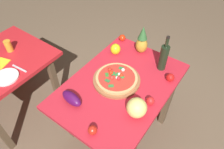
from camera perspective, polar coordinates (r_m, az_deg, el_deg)
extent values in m
plane|color=brown|center=(2.41, 1.75, -14.21)|extent=(10.00, 10.00, 0.00)
cube|color=brown|center=(2.24, 14.83, -7.55)|extent=(0.06, 0.06, 0.69)
cube|color=brown|center=(2.12, -11.80, -11.14)|extent=(0.06, 0.06, 0.69)
cube|color=brown|center=(2.43, -0.20, 0.14)|extent=(0.06, 0.06, 0.69)
cube|color=red|center=(1.83, 2.24, -3.03)|extent=(1.17, 0.81, 0.04)
cube|color=brown|center=(2.41, -15.26, -2.43)|extent=(0.06, 0.06, 0.69)
cube|color=brown|center=(2.88, -24.78, 3.89)|extent=(0.06, 0.06, 0.69)
cube|color=#925B38|center=(3.05, -27.18, 1.71)|extent=(0.04, 0.04, 0.41)
cylinder|color=#925B38|center=(1.83, 1.27, -1.48)|extent=(0.41, 0.41, 0.02)
cylinder|color=tan|center=(1.81, 1.28, -0.98)|extent=(0.36, 0.36, 0.02)
cylinder|color=red|center=(1.80, 1.29, -0.69)|extent=(0.32, 0.32, 0.00)
sphere|color=red|center=(1.85, -0.59, 1.38)|extent=(0.04, 0.04, 0.04)
sphere|color=red|center=(1.82, -0.27, 0.52)|extent=(0.04, 0.04, 0.04)
sphere|color=red|center=(1.80, 2.57, -0.16)|extent=(0.03, 0.03, 0.03)
sphere|color=red|center=(1.77, 1.74, -1.15)|extent=(0.04, 0.04, 0.04)
sphere|color=red|center=(1.78, -0.04, -0.84)|extent=(0.04, 0.04, 0.04)
sphere|color=red|center=(1.83, -0.04, 0.91)|extent=(0.03, 0.03, 0.03)
cube|color=#2F6D36|center=(1.76, -1.27, -1.69)|extent=(0.03, 0.05, 0.00)
cube|color=#258338|center=(1.81, 1.34, 0.03)|extent=(0.05, 0.04, 0.00)
cube|color=#217B39|center=(1.87, 2.56, 1.74)|extent=(0.04, 0.05, 0.00)
cube|color=#347F39|center=(1.72, -0.27, -3.13)|extent=(0.05, 0.05, 0.00)
cube|color=#307B2B|center=(1.81, -1.41, -0.06)|extent=(0.05, 0.05, 0.00)
cube|color=#338536|center=(1.80, 2.68, -0.56)|extent=(0.04, 0.05, 0.00)
cube|color=#257F38|center=(1.82, 0.24, 0.28)|extent=(0.05, 0.03, 0.00)
sphere|color=white|center=(1.81, 2.03, 0.10)|extent=(0.03, 0.03, 0.03)
sphere|color=white|center=(1.78, 1.49, -0.78)|extent=(0.03, 0.03, 0.03)
sphere|color=white|center=(1.85, 3.05, 1.30)|extent=(0.03, 0.03, 0.03)
cylinder|color=black|center=(1.92, 13.89, 4.43)|extent=(0.08, 0.08, 0.25)
cylinder|color=black|center=(1.81, 14.83, 8.45)|extent=(0.03, 0.03, 0.09)
cylinder|color=black|center=(1.78, 15.15, 9.80)|extent=(0.03, 0.03, 0.02)
ellipsoid|color=#BE8B2C|center=(2.09, 8.08, 7.94)|extent=(0.12, 0.12, 0.16)
cone|color=#2E6331|center=(2.01, 8.52, 11.27)|extent=(0.09, 0.09, 0.14)
sphere|color=#E9DC77|center=(1.57, 6.77, -9.03)|extent=(0.16, 0.16, 0.16)
ellipsoid|color=yellow|center=(2.08, 0.96, 6.98)|extent=(0.10, 0.10, 0.11)
ellipsoid|color=#480E49|center=(1.68, -10.99, -6.42)|extent=(0.11, 0.21, 0.09)
sphere|color=red|center=(1.68, 10.48, -7.11)|extent=(0.07, 0.07, 0.07)
sphere|color=red|center=(1.52, -5.36, -14.94)|extent=(0.07, 0.07, 0.07)
sphere|color=red|center=(2.25, 2.83, 10.03)|extent=(0.07, 0.07, 0.07)
sphere|color=red|center=(1.88, 15.69, -0.79)|extent=(0.07, 0.07, 0.07)
cylinder|color=orange|center=(2.34, -26.51, 7.02)|extent=(0.07, 0.07, 0.12)
cylinder|color=white|center=(2.08, -27.02, -0.60)|extent=(0.22, 0.22, 0.02)
cube|color=silver|center=(2.12, -24.04, 1.54)|extent=(0.03, 0.18, 0.01)
cube|color=yellow|center=(2.25, -28.14, 2.71)|extent=(0.17, 0.15, 0.01)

